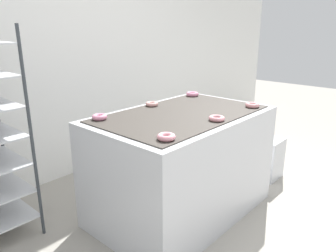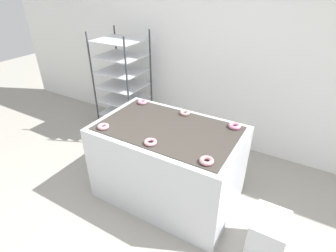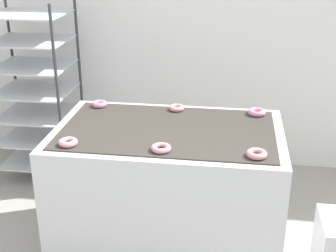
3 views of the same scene
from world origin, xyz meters
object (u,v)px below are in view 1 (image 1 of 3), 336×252
donut_near_center (217,118)px  donut_near_left (166,137)px  donut_far_center (152,104)px  glaze_bin (262,157)px  donut_far_left (100,117)px  fryer_machine (181,164)px  donut_far_right (192,94)px  donut_near_right (252,105)px

donut_near_center → donut_near_left: bearing=-179.7°
donut_near_center → donut_far_center: (0.01, 0.68, 0.00)m
glaze_bin → donut_far_left: bearing=162.1°
fryer_machine → donut_near_left: bearing=-149.2°
donut_near_left → donut_far_right: size_ratio=0.93×
donut_near_right → donut_far_center: donut_near_right is taller
glaze_bin → donut_far_right: (-0.56, 0.54, 0.70)m
fryer_machine → donut_far_right: size_ratio=11.85×
fryer_machine → donut_far_left: bearing=148.2°
glaze_bin → donut_far_left: size_ratio=3.82×
glaze_bin → donut_near_right: bearing=-167.5°
donut_far_left → donut_near_center: bearing=-50.2°
glaze_bin → fryer_machine: bearing=169.9°
glaze_bin → donut_near_right: 0.91m
donut_far_left → glaze_bin: bearing=-17.9°
donut_near_left → donut_near_right: size_ratio=0.96×
glaze_bin → donut_near_left: 1.83m
glaze_bin → donut_near_center: (-1.13, -0.13, 0.70)m
donut_near_center → donut_far_left: 0.88m
fryer_machine → donut_near_center: (0.01, -0.33, 0.46)m
fryer_machine → donut_near_right: bearing=-30.7°
donut_near_center → donut_far_left: size_ratio=1.06×
fryer_machine → donut_near_right: donut_near_right is taller
glaze_bin → donut_near_center: 1.33m
fryer_machine → glaze_bin: size_ratio=3.44×
donut_near_right → donut_far_right: size_ratio=0.97×
glaze_bin → donut_near_right: (-0.58, -0.13, 0.70)m
donut_near_right → donut_far_right: (0.02, 0.67, 0.00)m
fryer_machine → donut_far_left: size_ratio=13.13×
donut_near_right → fryer_machine: bearing=149.3°
donut_near_left → donut_far_center: 0.88m
donut_near_right → donut_far_left: (-1.11, 0.67, 0.00)m
glaze_bin → donut_near_left: donut_near_left is taller
fryer_machine → donut_near_right: size_ratio=12.27×
donut_near_left → donut_near_center: donut_near_left is taller
donut_far_left → donut_far_center: (0.57, 0.00, -0.00)m
fryer_machine → glaze_bin: fryer_machine is taller
donut_far_center → donut_near_left: bearing=-129.8°
glaze_bin → donut_far_center: (-1.12, 0.55, 0.70)m
donut_near_left → donut_near_right: (1.11, 0.00, -0.00)m
donut_near_right → donut_far_right: bearing=88.2°
glaze_bin → donut_far_left: 1.90m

